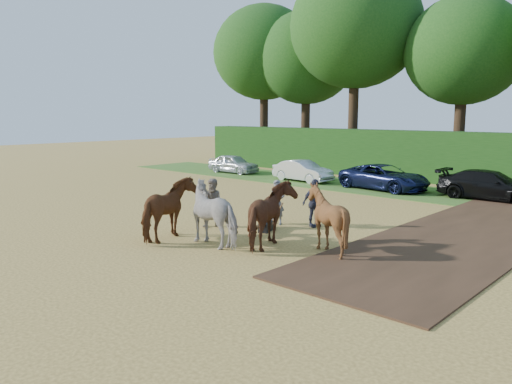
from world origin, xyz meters
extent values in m
plane|color=gold|center=(0.00, 0.00, 0.00)|extent=(120.00, 120.00, 0.00)
cube|color=#472D1C|center=(1.50, 7.00, 0.03)|extent=(4.50, 17.00, 0.05)
cube|color=#38601E|center=(0.00, 14.00, 0.01)|extent=(50.00, 5.00, 0.03)
imported|color=tan|center=(-5.53, 1.61, 0.88)|extent=(1.08, 1.08, 1.76)
imported|color=#2A2A38|center=(-3.02, 4.14, 0.86)|extent=(0.65, 1.08, 1.73)
imported|color=brown|center=(-5.33, -0.52, 0.98)|extent=(1.84, 2.55, 1.96)
imported|color=beige|center=(-3.83, 0.23, 0.98)|extent=(2.42, 2.27, 1.96)
imported|color=brown|center=(-2.32, 0.99, 0.98)|extent=(1.84, 2.55, 1.96)
imported|color=brown|center=(-0.81, 1.74, 0.98)|extent=(2.13, 2.24, 1.96)
cube|color=black|center=(-3.83, 2.49, 0.16)|extent=(0.62, 0.90, 0.33)
cube|color=brown|center=(-3.62, 1.97, 0.33)|extent=(0.57, 1.25, 0.09)
cylinder|color=brown|center=(-4.21, 2.89, 0.51)|extent=(0.52, 0.85, 0.69)
cylinder|color=brown|center=(-3.83, 3.05, 0.51)|extent=(0.28, 0.93, 0.69)
imported|color=gray|center=(-4.25, 3.53, 0.82)|extent=(0.70, 0.59, 1.64)
imported|color=silver|center=(-16.78, 13.69, 0.64)|extent=(3.83, 1.70, 1.28)
imported|color=silver|center=(-10.68, 13.47, 0.64)|extent=(3.96, 1.64, 1.27)
imported|color=#141A3F|center=(-5.48, 13.77, 0.68)|extent=(5.10, 2.81, 1.35)
imported|color=black|center=(-0.28, 14.32, 0.69)|extent=(4.83, 2.09, 1.38)
cylinder|color=#382616|center=(-21.00, 21.50, 2.93)|extent=(0.70, 0.70, 5.85)
ellipsoid|color=#163F11|center=(-21.00, 21.50, 9.00)|extent=(8.40, 8.40, 7.73)
cylinder|color=#382616|center=(-17.00, 22.00, 2.70)|extent=(0.70, 0.70, 5.40)
ellipsoid|color=#163F11|center=(-17.00, 22.00, 8.32)|extent=(7.80, 7.80, 7.18)
cylinder|color=#382616|center=(-12.00, 21.00, 3.26)|extent=(0.70, 0.70, 6.53)
ellipsoid|color=#163F11|center=(-12.00, 21.00, 9.97)|extent=(9.20, 9.20, 8.46)
cylinder|color=#382616|center=(-5.00, 22.50, 2.59)|extent=(0.70, 0.70, 5.17)
ellipsoid|color=#163F11|center=(-5.00, 22.50, 7.95)|extent=(7.40, 7.40, 6.81)
camera|label=1|loc=(7.35, -10.12, 4.02)|focal=35.00mm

